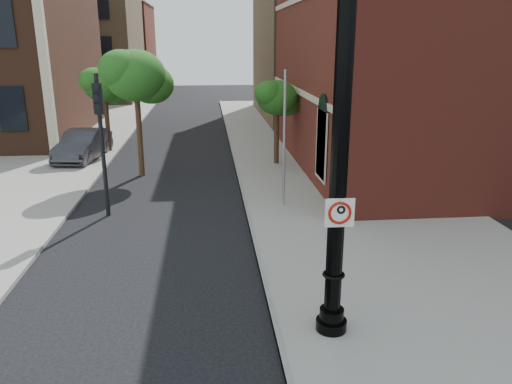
{
  "coord_description": "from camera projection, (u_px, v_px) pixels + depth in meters",
  "views": [
    {
      "loc": [
        0.77,
        -8.79,
        5.71
      ],
      "look_at": [
        1.83,
        2.0,
        2.42
      ],
      "focal_mm": 35.0,
      "sensor_mm": 36.0,
      "label": 1
    }
  ],
  "objects": [
    {
      "name": "ground",
      "position": [
        175.0,
        339.0,
        9.95
      ],
      "size": [
        120.0,
        120.0,
        0.0
      ],
      "primitive_type": "plane",
      "color": "black",
      "rests_on": "ground"
    },
    {
      "name": "sidewalk_right",
      "position": [
        340.0,
        188.0,
        20.02
      ],
      "size": [
        8.0,
        60.0,
        0.12
      ],
      "primitive_type": "cube",
      "color": "gray",
      "rests_on": "ground"
    },
    {
      "name": "sidewalk_left",
      "position": [
        22.0,
        153.0,
        26.24
      ],
      "size": [
        10.0,
        50.0,
        0.12
      ],
      "primitive_type": "cube",
      "color": "gray",
      "rests_on": "ground"
    },
    {
      "name": "curb_edge",
      "position": [
        242.0,
        190.0,
        19.65
      ],
      "size": [
        0.1,
        60.0,
        0.14
      ],
      "primitive_type": "cube",
      "color": "gray",
      "rests_on": "ground"
    },
    {
      "name": "bg_building_tan_a",
      "position": [
        75.0,
        38.0,
        49.0
      ],
      "size": [
        12.0,
        12.0,
        12.0
      ],
      "primitive_type": "cube",
      "color": "#876A4A",
      "rests_on": "ground"
    },
    {
      "name": "bg_building_red",
      "position": [
        103.0,
        47.0,
        62.62
      ],
      "size": [
        12.0,
        12.0,
        10.0
      ],
      "primitive_type": "cube",
      "color": "maroon",
      "rests_on": "ground"
    },
    {
      "name": "bg_building_tan_b",
      "position": [
        405.0,
        23.0,
        37.99
      ],
      "size": [
        22.0,
        14.0,
        14.0
      ],
      "primitive_type": "cube",
      "color": "#876A4A",
      "rests_on": "ground"
    },
    {
      "name": "lamppost",
      "position": [
        339.0,
        172.0,
        9.14
      ],
      "size": [
        0.62,
        0.62,
        7.36
      ],
      "color": "black",
      "rests_on": "ground"
    },
    {
      "name": "no_parking_sign",
      "position": [
        340.0,
        213.0,
        9.17
      ],
      "size": [
        0.56,
        0.06,
        0.55
      ],
      "rotation": [
        0.0,
        0.0,
        -0.02
      ],
      "color": "white",
      "rests_on": "ground"
    },
    {
      "name": "parked_car",
      "position": [
        83.0,
        145.0,
        24.71
      ],
      "size": [
        2.14,
        4.74,
        1.51
      ],
      "primitive_type": "imported",
      "rotation": [
        0.0,
        0.0,
        -0.12
      ],
      "color": "#2F3035",
      "rests_on": "ground"
    },
    {
      "name": "traffic_signal_left",
      "position": [
        100.0,
        122.0,
        16.08
      ],
      "size": [
        0.33,
        0.4,
        4.74
      ],
      "rotation": [
        0.0,
        0.0,
        0.14
      ],
      "color": "black",
      "rests_on": "ground"
    },
    {
      "name": "traffic_signal_right",
      "position": [
        339.0,
        119.0,
        15.31
      ],
      "size": [
        0.35,
        0.43,
        5.05
      ],
      "rotation": [
        0.0,
        0.0,
        -0.11
      ],
      "color": "black",
      "rests_on": "ground"
    },
    {
      "name": "utility_pole",
      "position": [
        284.0,
        141.0,
        17.15
      ],
      "size": [
        0.1,
        0.1,
        4.81
      ],
      "primitive_type": "cylinder",
      "color": "#999999",
      "rests_on": "ground"
    },
    {
      "name": "street_tree_a",
      "position": [
        137.0,
        77.0,
        20.92
      ],
      "size": [
        3.0,
        2.71,
        5.4
      ],
      "color": "#382316",
      "rests_on": "ground"
    },
    {
      "name": "street_tree_b",
      "position": [
        105.0,
        86.0,
        25.61
      ],
      "size": [
        2.46,
        2.23,
        4.44
      ],
      "color": "#382316",
      "rests_on": "ground"
    },
    {
      "name": "street_tree_c",
      "position": [
        277.0,
        99.0,
        23.02
      ],
      "size": [
        2.22,
        2.01,
        4.0
      ],
      "color": "#382316",
      "rests_on": "ground"
    }
  ]
}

